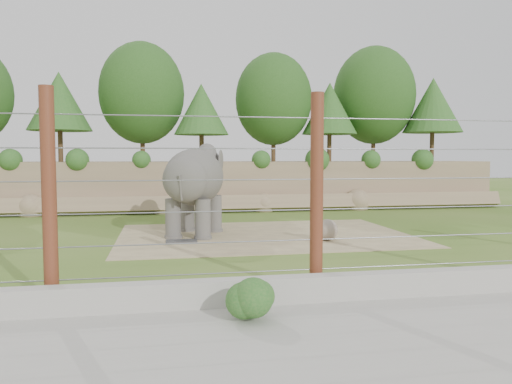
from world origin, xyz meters
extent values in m
plane|color=#3F691A|center=(0.00, 0.00, 0.00)|extent=(90.00, 90.00, 0.00)
cube|color=#886F56|center=(0.00, 13.00, 1.25)|extent=(30.00, 4.00, 2.50)
cube|color=#886F56|center=(0.00, 10.70, 0.35)|extent=(30.00, 1.37, 1.07)
cylinder|color=#3F2B19|center=(-8.00, 12.50, 3.29)|extent=(0.24, 0.24, 1.58)
sphere|color=#1C4415|center=(-8.00, 12.50, 5.42)|extent=(3.60, 3.60, 3.60)
cylinder|color=#3F2B19|center=(-4.00, 13.00, 3.46)|extent=(0.24, 0.24, 1.92)
sphere|color=#1C4415|center=(-4.00, 13.00, 6.07)|extent=(4.40, 4.40, 4.40)
cylinder|color=#3F2B19|center=(-1.00, 11.80, 3.20)|extent=(0.24, 0.24, 1.40)
sphere|color=#1C4415|center=(-1.00, 11.80, 5.10)|extent=(3.20, 3.20, 3.20)
cylinder|color=#3F2B19|center=(3.00, 12.80, 3.41)|extent=(0.24, 0.24, 1.82)
sphere|color=#1C4415|center=(3.00, 12.80, 5.88)|extent=(4.16, 4.16, 4.16)
cylinder|color=#3F2B19|center=(6.00, 12.20, 3.25)|extent=(0.24, 0.24, 1.50)
sphere|color=#1C4415|center=(6.00, 12.20, 5.29)|extent=(3.44, 3.44, 3.44)
cylinder|color=#3F2B19|center=(9.00, 13.20, 3.51)|extent=(0.24, 0.24, 2.03)
sphere|color=#1C4415|center=(9.00, 13.20, 6.27)|extent=(4.64, 4.64, 4.64)
cylinder|color=#3F2B19|center=(12.00, 12.00, 3.32)|extent=(0.24, 0.24, 1.64)
sphere|color=#1C4415|center=(12.00, 12.00, 5.55)|extent=(3.76, 3.76, 3.76)
cube|color=#94815E|center=(0.50, 3.00, 0.01)|extent=(10.00, 7.00, 0.02)
cube|color=#262628|center=(-2.42, 2.18, 0.04)|extent=(1.00, 0.60, 0.03)
sphere|color=gray|center=(2.28, 1.50, 0.37)|extent=(0.70, 0.70, 0.70)
cube|color=#AAA79E|center=(0.00, -5.00, 0.25)|extent=(26.00, 0.35, 0.50)
cube|color=#AAA79E|center=(0.00, -7.00, 0.01)|extent=(26.00, 4.00, 0.01)
cylinder|color=maroon|center=(-5.00, -4.50, 2.00)|extent=(0.26, 0.26, 4.00)
cylinder|color=maroon|center=(0.00, -4.50, 2.00)|extent=(0.26, 0.26, 4.00)
cylinder|color=gray|center=(0.00, -4.50, 0.50)|extent=(20.00, 0.02, 0.02)
cylinder|color=gray|center=(0.00, -4.50, 1.10)|extent=(20.00, 0.02, 0.02)
cylinder|color=gray|center=(0.00, -4.50, 1.70)|extent=(20.00, 0.02, 0.02)
cylinder|color=gray|center=(0.00, -4.50, 2.30)|extent=(20.00, 0.02, 0.02)
cylinder|color=gray|center=(0.00, -4.50, 2.90)|extent=(20.00, 0.02, 0.02)
cylinder|color=gray|center=(0.00, -4.50, 3.50)|extent=(20.00, 0.02, 0.02)
sphere|color=#1E5F1F|center=(-1.54, -5.80, 0.36)|extent=(0.71, 0.71, 0.71)
camera|label=1|loc=(-3.00, -13.94, 2.73)|focal=35.00mm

